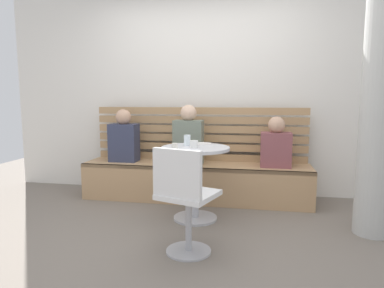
{
  "coord_description": "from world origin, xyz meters",
  "views": [
    {
      "loc": [
        0.7,
        -2.75,
        1.21
      ],
      "look_at": [
        0.06,
        0.66,
        0.75
      ],
      "focal_mm": 31.91,
      "sensor_mm": 36.0,
      "label": 1
    }
  ],
  "objects_px": {
    "booth_bench": "(195,182)",
    "cup_espresso_small": "(175,146)",
    "person_child_middle": "(276,145)",
    "cup_ceramic_white": "(194,144)",
    "white_chair": "(184,197)",
    "person_child_left": "(124,138)",
    "plate_small": "(203,144)",
    "cup_water_clear": "(187,140)",
    "person_adult": "(189,138)",
    "cafe_table": "(195,169)"
  },
  "relations": [
    {
      "from": "booth_bench",
      "to": "cup_espresso_small",
      "type": "xyz_separation_m",
      "value": [
        -0.05,
        -0.85,
        0.55
      ]
    },
    {
      "from": "person_child_middle",
      "to": "cup_ceramic_white",
      "type": "bearing_deg",
      "value": -138.6
    },
    {
      "from": "white_chair",
      "to": "cup_espresso_small",
      "type": "bearing_deg",
      "value": 109.58
    },
    {
      "from": "cup_ceramic_white",
      "to": "cup_espresso_small",
      "type": "bearing_deg",
      "value": -145.05
    },
    {
      "from": "person_child_left",
      "to": "plate_small",
      "type": "distance_m",
      "value": 1.16
    },
    {
      "from": "person_child_left",
      "to": "cup_water_clear",
      "type": "height_order",
      "value": "person_child_left"
    },
    {
      "from": "person_adult",
      "to": "cup_ceramic_white",
      "type": "distance_m",
      "value": 0.73
    },
    {
      "from": "white_chair",
      "to": "person_child_middle",
      "type": "relative_size",
      "value": 1.48
    },
    {
      "from": "booth_bench",
      "to": "cup_espresso_small",
      "type": "distance_m",
      "value": 1.01
    },
    {
      "from": "cup_water_clear",
      "to": "plate_small",
      "type": "relative_size",
      "value": 0.65
    },
    {
      "from": "person_child_left",
      "to": "cup_water_clear",
      "type": "relative_size",
      "value": 5.86
    },
    {
      "from": "booth_bench",
      "to": "white_chair",
      "type": "xyz_separation_m",
      "value": [
        0.18,
        -1.48,
        0.24
      ]
    },
    {
      "from": "cup_espresso_small",
      "to": "booth_bench",
      "type": "bearing_deg",
      "value": 86.67
    },
    {
      "from": "booth_bench",
      "to": "person_child_middle",
      "type": "bearing_deg",
      "value": -0.8
    },
    {
      "from": "cup_water_clear",
      "to": "cup_espresso_small",
      "type": "height_order",
      "value": "cup_water_clear"
    },
    {
      "from": "cup_espresso_small",
      "to": "cup_ceramic_white",
      "type": "relative_size",
      "value": 0.7
    },
    {
      "from": "white_chair",
      "to": "person_adult",
      "type": "distance_m",
      "value": 1.51
    },
    {
      "from": "booth_bench",
      "to": "cafe_table",
      "type": "height_order",
      "value": "cafe_table"
    },
    {
      "from": "booth_bench",
      "to": "person_adult",
      "type": "distance_m",
      "value": 0.54
    },
    {
      "from": "person_adult",
      "to": "plate_small",
      "type": "distance_m",
      "value": 0.49
    },
    {
      "from": "white_chair",
      "to": "cup_water_clear",
      "type": "bearing_deg",
      "value": 99.97
    },
    {
      "from": "person_child_middle",
      "to": "cup_water_clear",
      "type": "xyz_separation_m",
      "value": [
        -0.91,
        -0.59,
        0.1
      ]
    },
    {
      "from": "booth_bench",
      "to": "cup_espresso_small",
      "type": "relative_size",
      "value": 48.21
    },
    {
      "from": "booth_bench",
      "to": "person_child_middle",
      "type": "relative_size",
      "value": 4.7
    },
    {
      "from": "person_adult",
      "to": "person_child_middle",
      "type": "relative_size",
      "value": 1.22
    },
    {
      "from": "person_child_middle",
      "to": "cup_espresso_small",
      "type": "bearing_deg",
      "value": -139.6
    },
    {
      "from": "person_child_middle",
      "to": "cup_espresso_small",
      "type": "distance_m",
      "value": 1.29
    },
    {
      "from": "person_child_middle",
      "to": "plate_small",
      "type": "distance_m",
      "value": 0.88
    },
    {
      "from": "booth_bench",
      "to": "plate_small",
      "type": "height_order",
      "value": "plate_small"
    },
    {
      "from": "booth_bench",
      "to": "person_child_middle",
      "type": "xyz_separation_m",
      "value": [
        0.93,
        -0.01,
        0.47
      ]
    },
    {
      "from": "person_adult",
      "to": "person_child_left",
      "type": "xyz_separation_m",
      "value": [
        -0.82,
        0.04,
        -0.03
      ]
    },
    {
      "from": "booth_bench",
      "to": "person_child_left",
      "type": "relative_size",
      "value": 4.19
    },
    {
      "from": "person_child_middle",
      "to": "cup_espresso_small",
      "type": "relative_size",
      "value": 10.26
    },
    {
      "from": "person_child_left",
      "to": "cup_water_clear",
      "type": "xyz_separation_m",
      "value": [
        0.92,
        -0.61,
        0.07
      ]
    },
    {
      "from": "plate_small",
      "to": "person_child_left",
      "type": "bearing_deg",
      "value": 156.6
    },
    {
      "from": "person_adult",
      "to": "cup_water_clear",
      "type": "relative_size",
      "value": 6.39
    },
    {
      "from": "cafe_table",
      "to": "cup_espresso_small",
      "type": "bearing_deg",
      "value": -133.71
    },
    {
      "from": "cafe_table",
      "to": "person_child_middle",
      "type": "relative_size",
      "value": 1.29
    },
    {
      "from": "plate_small",
      "to": "white_chair",
      "type": "bearing_deg",
      "value": -89.3
    },
    {
      "from": "booth_bench",
      "to": "plate_small",
      "type": "relative_size",
      "value": 15.88
    },
    {
      "from": "white_chair",
      "to": "plate_small",
      "type": "distance_m",
      "value": 1.07
    },
    {
      "from": "person_child_middle",
      "to": "cup_water_clear",
      "type": "relative_size",
      "value": 5.22
    },
    {
      "from": "person_adult",
      "to": "plate_small",
      "type": "xyz_separation_m",
      "value": [
        0.24,
        -0.43,
        -0.01
      ]
    },
    {
      "from": "white_chair",
      "to": "cup_ceramic_white",
      "type": "relative_size",
      "value": 10.63
    },
    {
      "from": "cup_espresso_small",
      "to": "person_adult",
      "type": "bearing_deg",
      "value": 92.07
    },
    {
      "from": "booth_bench",
      "to": "person_child_left",
      "type": "bearing_deg",
      "value": 179.35
    },
    {
      "from": "white_chair",
      "to": "person_child_left",
      "type": "bearing_deg",
      "value": 125.88
    },
    {
      "from": "person_child_left",
      "to": "cup_water_clear",
      "type": "bearing_deg",
      "value": -33.52
    },
    {
      "from": "person_child_middle",
      "to": "plate_small",
      "type": "xyz_separation_m",
      "value": [
        -0.77,
        -0.44,
        0.06
      ]
    },
    {
      "from": "cup_espresso_small",
      "to": "plate_small",
      "type": "xyz_separation_m",
      "value": [
        0.21,
        0.39,
        -0.02
      ]
    }
  ]
}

